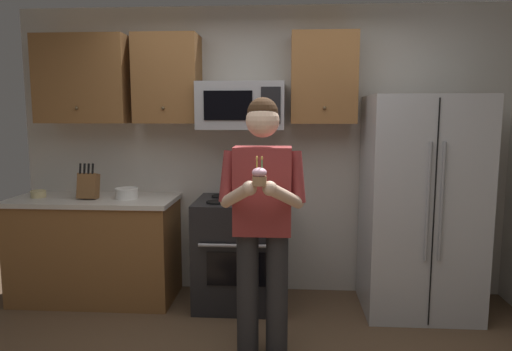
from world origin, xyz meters
name	(u,v)px	position (x,y,z in m)	size (l,w,h in m)	color
wall_back	(261,152)	(0.00, 1.75, 1.30)	(4.40, 0.10, 2.60)	beige
oven_range	(241,252)	(-0.15, 1.36, 0.46)	(0.76, 0.70, 0.93)	black
microwave	(241,106)	(-0.15, 1.48, 1.72)	(0.74, 0.41, 0.40)	#9EA0A5
refrigerator	(420,205)	(1.35, 1.32, 0.90)	(0.90, 0.75, 1.80)	#B7BABF
cabinet_row_upper	(176,79)	(-0.72, 1.53, 1.95)	(2.78, 0.36, 0.76)	brown
counter_left	(96,248)	(-1.45, 1.38, 0.46)	(1.44, 0.66, 0.92)	brown
knife_block	(88,186)	(-1.47, 1.33, 1.03)	(0.16, 0.15, 0.32)	brown
bowl_large_white	(127,193)	(-1.14, 1.36, 0.97)	(0.20, 0.20, 0.09)	white
bowl_small_colored	(38,194)	(-1.94, 1.36, 0.95)	(0.13, 0.13, 0.06)	beige
person	(262,214)	(0.09, 0.48, 1.00)	(0.60, 0.48, 1.76)	#262628
cupcake	(259,176)	(0.09, 0.15, 1.29)	(0.09, 0.09, 0.17)	#A87F56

